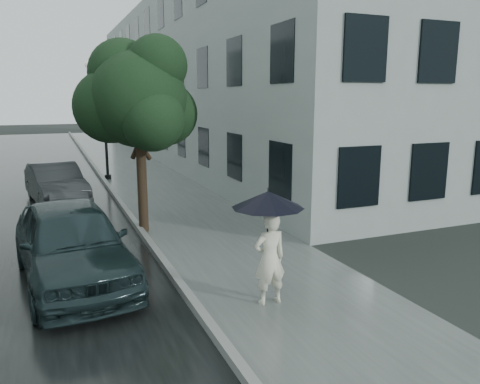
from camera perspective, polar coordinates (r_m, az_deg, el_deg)
name	(u,v)px	position (r m, az deg, el deg)	size (l,w,h in m)	color
ground	(261,280)	(9.29, 2.58, -10.67)	(120.00, 120.00, 0.00)	black
sidewalk	(149,180)	(20.47, -11.07, 1.41)	(3.50, 60.00, 0.01)	slate
kerb_near	(105,181)	(20.19, -16.15, 1.24)	(0.15, 60.00, 0.15)	slate
asphalt_road	(12,189)	(20.15, -26.06, 0.29)	(6.85, 60.00, 0.00)	black
building_near	(207,80)	(28.79, -4.01, 13.42)	(7.02, 36.00, 9.00)	#8C9995
pedestrian	(270,259)	(8.03, 3.64, -8.12)	(0.58, 0.38, 1.60)	silver
umbrella	(268,200)	(7.72, 3.41, -0.93)	(1.61, 1.61, 1.09)	black
street_tree	(138,98)	(12.35, -12.35, 11.14)	(3.18, 2.89, 5.04)	#332619
lamp_post	(101,113)	(20.86, -16.63, 9.23)	(0.84, 0.39, 4.99)	black
car_near	(72,243)	(9.47, -19.81, -5.84)	(1.85, 4.60, 1.57)	#19292B
car_far	(56,184)	(16.72, -21.53, 0.95)	(1.43, 4.09, 1.35)	#26292C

